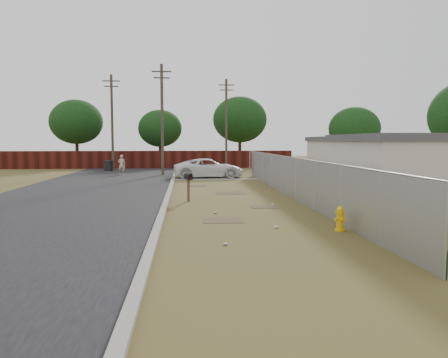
{
  "coord_description": "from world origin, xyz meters",
  "views": [
    {
      "loc": [
        -2.08,
        -20.18,
        2.81
      ],
      "look_at": [
        -0.38,
        -0.72,
        1.1
      ],
      "focal_mm": 35.0,
      "sensor_mm": 36.0,
      "label": 1
    }
  ],
  "objects": [
    {
      "name": "trash_bin",
      "position": [
        -9.35,
        21.47,
        0.5
      ],
      "size": [
        0.76,
        0.83,
        0.97
      ],
      "color": "black",
      "rests_on": "ground"
    },
    {
      "name": "mailbox",
      "position": [
        -1.98,
        -0.0,
        1.04
      ],
      "size": [
        0.4,
        0.56,
        1.32
      ],
      "color": "brown",
      "rests_on": "ground"
    },
    {
      "name": "horizon_trees",
      "position": [
        0.84,
        23.56,
        4.63
      ],
      "size": [
        33.32,
        31.94,
        7.78
      ],
      "color": "#322116",
      "rests_on": "ground"
    },
    {
      "name": "houses",
      "position": [
        9.7,
        3.13,
        1.56
      ],
      "size": [
        9.3,
        17.24,
        3.1
      ],
      "color": "beige",
      "rests_on": "ground"
    },
    {
      "name": "fire_hydrant",
      "position": [
        2.7,
        -7.11,
        0.38
      ],
      "size": [
        0.41,
        0.41,
        0.81
      ],
      "color": "#EAAE0C",
      "rests_on": "ground"
    },
    {
      "name": "pedestrian",
      "position": [
        -7.38,
        16.37,
        0.84
      ],
      "size": [
        0.67,
        0.49,
        1.68
      ],
      "primitive_type": "imported",
      "rotation": [
        0.0,
        0.0,
        2.99
      ],
      "color": "tan",
      "rests_on": "ground"
    },
    {
      "name": "pickup_truck",
      "position": [
        -0.36,
        12.91,
        0.73
      ],
      "size": [
        5.45,
        2.84,
        1.47
      ],
      "primitive_type": "imported",
      "rotation": [
        0.0,
        0.0,
        1.65
      ],
      "color": "white",
      "rests_on": "ground"
    },
    {
      "name": "street",
      "position": [
        -6.76,
        8.05,
        0.02
      ],
      "size": [
        15.1,
        60.0,
        0.12
      ],
      "color": "black",
      "rests_on": "ground"
    },
    {
      "name": "chainlink_fence",
      "position": [
        3.12,
        1.03,
        0.8
      ],
      "size": [
        0.1,
        27.06,
        2.02
      ],
      "color": "#919499",
      "rests_on": "ground"
    },
    {
      "name": "privacy_fence",
      "position": [
        -6.0,
        25.0,
        0.9
      ],
      "size": [
        30.0,
        0.12,
        1.8
      ],
      "primitive_type": "cube",
      "color": "#4A1610",
      "rests_on": "ground"
    },
    {
      "name": "utility_poles",
      "position": [
        -3.67,
        20.67,
        4.69
      ],
      "size": [
        12.6,
        8.24,
        9.0
      ],
      "color": "#473C2F",
      "rests_on": "ground"
    },
    {
      "name": "scattered_litter",
      "position": [
        0.24,
        -3.25,
        0.04
      ],
      "size": [
        2.8,
        12.81,
        0.07
      ],
      "color": "silver",
      "rests_on": "ground"
    },
    {
      "name": "ground",
      "position": [
        0.0,
        0.0,
        0.0
      ],
      "size": [
        120.0,
        120.0,
        0.0
      ],
      "primitive_type": "plane",
      "color": "brown",
      "rests_on": "ground"
    }
  ]
}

